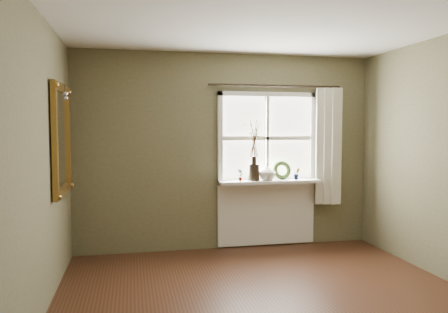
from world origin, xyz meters
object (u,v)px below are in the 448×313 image
wreath (282,172)px  dark_jug (254,172)px  gilt_mirror (62,139)px  cream_vase (267,172)px

wreath → dark_jug: bearing=-177.2°
dark_jug → gilt_mirror: bearing=-162.4°
cream_vase → gilt_mirror: (-2.49, -0.73, 0.46)m
dark_jug → gilt_mirror: size_ratio=0.19×
cream_vase → wreath: same height
gilt_mirror → dark_jug: bearing=17.6°
dark_jug → cream_vase: bearing=0.0°
dark_jug → gilt_mirror: (-2.30, -0.73, 0.47)m
cream_vase → gilt_mirror: gilt_mirror is taller
wreath → gilt_mirror: 2.85m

